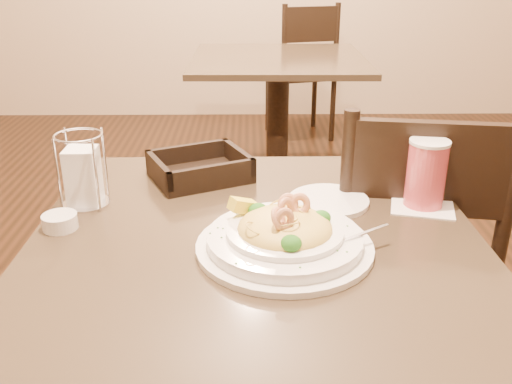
{
  "coord_description": "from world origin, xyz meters",
  "views": [
    {
      "loc": [
        -0.01,
        -1.02,
        1.26
      ],
      "look_at": [
        0.0,
        0.02,
        0.81
      ],
      "focal_mm": 40.0,
      "sensor_mm": 36.0,
      "label": 1
    }
  ],
  "objects_px": {
    "background_table": "(278,100)",
    "dining_chair_far": "(303,68)",
    "pasta_bowl": "(284,235)",
    "side_plate": "(329,201)",
    "dining_chair_near": "(409,258)",
    "butter_ramekin": "(60,222)",
    "napkin_caddy": "(83,175)",
    "drink_glass": "(426,174)",
    "main_table": "(256,326)",
    "bread_basket": "(200,170)"
  },
  "relations": [
    {
      "from": "side_plate",
      "to": "drink_glass",
      "type": "bearing_deg",
      "value": -4.29
    },
    {
      "from": "dining_chair_near",
      "to": "side_plate",
      "type": "distance_m",
      "value": 0.37
    },
    {
      "from": "napkin_caddy",
      "to": "bread_basket",
      "type": "bearing_deg",
      "value": 32.39
    },
    {
      "from": "main_table",
      "to": "background_table",
      "type": "relative_size",
      "value": 0.99
    },
    {
      "from": "background_table",
      "to": "pasta_bowl",
      "type": "bearing_deg",
      "value": -92.57
    },
    {
      "from": "dining_chair_near",
      "to": "butter_ramekin",
      "type": "height_order",
      "value": "dining_chair_near"
    },
    {
      "from": "bread_basket",
      "to": "napkin_caddy",
      "type": "height_order",
      "value": "napkin_caddy"
    },
    {
      "from": "background_table",
      "to": "dining_chair_far",
      "type": "relative_size",
      "value": 0.98
    },
    {
      "from": "pasta_bowl",
      "to": "side_plate",
      "type": "relative_size",
      "value": 2.04
    },
    {
      "from": "background_table",
      "to": "dining_chair_far",
      "type": "xyz_separation_m",
      "value": [
        0.22,
        0.9,
        -0.0
      ]
    },
    {
      "from": "main_table",
      "to": "dining_chair_far",
      "type": "bearing_deg",
      "value": 82.86
    },
    {
      "from": "dining_chair_far",
      "to": "pasta_bowl",
      "type": "relative_size",
      "value": 2.52
    },
    {
      "from": "napkin_caddy",
      "to": "main_table",
      "type": "bearing_deg",
      "value": -20.55
    },
    {
      "from": "main_table",
      "to": "butter_ramekin",
      "type": "height_order",
      "value": "butter_ramekin"
    },
    {
      "from": "background_table",
      "to": "side_plate",
      "type": "bearing_deg",
      "value": -89.38
    },
    {
      "from": "pasta_bowl",
      "to": "drink_glass",
      "type": "xyz_separation_m",
      "value": [
        0.32,
        0.2,
        0.04
      ]
    },
    {
      "from": "dining_chair_near",
      "to": "drink_glass",
      "type": "xyz_separation_m",
      "value": [
        -0.04,
        -0.17,
        0.31
      ]
    },
    {
      "from": "main_table",
      "to": "drink_glass",
      "type": "bearing_deg",
      "value": 18.43
    },
    {
      "from": "pasta_bowl",
      "to": "butter_ramekin",
      "type": "bearing_deg",
      "value": 168.09
    },
    {
      "from": "dining_chair_near",
      "to": "main_table",
      "type": "bearing_deg",
      "value": 44.04
    },
    {
      "from": "dining_chair_far",
      "to": "drink_glass",
      "type": "bearing_deg",
      "value": 75.79
    },
    {
      "from": "bread_basket",
      "to": "side_plate",
      "type": "xyz_separation_m",
      "value": [
        0.3,
        -0.16,
        -0.02
      ]
    },
    {
      "from": "drink_glass",
      "to": "bread_basket",
      "type": "relative_size",
      "value": 0.58
    },
    {
      "from": "pasta_bowl",
      "to": "side_plate",
      "type": "xyz_separation_m",
      "value": [
        0.11,
        0.21,
        -0.02
      ]
    },
    {
      "from": "dining_chair_near",
      "to": "drink_glass",
      "type": "relative_size",
      "value": 5.69
    },
    {
      "from": "dining_chair_near",
      "to": "dining_chair_far",
      "type": "bearing_deg",
      "value": -80.15
    },
    {
      "from": "dining_chair_far",
      "to": "drink_glass",
      "type": "height_order",
      "value": "dining_chair_far"
    },
    {
      "from": "background_table",
      "to": "dining_chair_near",
      "type": "distance_m",
      "value": 1.72
    },
    {
      "from": "pasta_bowl",
      "to": "background_table",
      "type": "bearing_deg",
      "value": 87.43
    },
    {
      "from": "dining_chair_near",
      "to": "drink_glass",
      "type": "bearing_deg",
      "value": 85.5
    },
    {
      "from": "pasta_bowl",
      "to": "napkin_caddy",
      "type": "distance_m",
      "value": 0.48
    },
    {
      "from": "dining_chair_far",
      "to": "napkin_caddy",
      "type": "xyz_separation_m",
      "value": [
        -0.74,
        -2.74,
        0.3
      ]
    },
    {
      "from": "bread_basket",
      "to": "side_plate",
      "type": "relative_size",
      "value": 1.55
    },
    {
      "from": "background_table",
      "to": "bread_basket",
      "type": "distance_m",
      "value": 1.73
    },
    {
      "from": "main_table",
      "to": "pasta_bowl",
      "type": "xyz_separation_m",
      "value": [
        0.05,
        -0.07,
        0.26
      ]
    },
    {
      "from": "napkin_caddy",
      "to": "drink_glass",
      "type": "bearing_deg",
      "value": -1.34
    },
    {
      "from": "dining_chair_near",
      "to": "napkin_caddy",
      "type": "distance_m",
      "value": 0.86
    },
    {
      "from": "drink_glass",
      "to": "bread_basket",
      "type": "height_order",
      "value": "drink_glass"
    },
    {
      "from": "pasta_bowl",
      "to": "bread_basket",
      "type": "bearing_deg",
      "value": 117.0
    },
    {
      "from": "pasta_bowl",
      "to": "drink_glass",
      "type": "relative_size",
      "value": 2.26
    },
    {
      "from": "dining_chair_far",
      "to": "side_plate",
      "type": "xyz_separation_m",
      "value": [
        -0.2,
        -2.75,
        0.24
      ]
    },
    {
      "from": "background_table",
      "to": "pasta_bowl",
      "type": "height_order",
      "value": "pasta_bowl"
    },
    {
      "from": "napkin_caddy",
      "to": "butter_ramekin",
      "type": "height_order",
      "value": "napkin_caddy"
    },
    {
      "from": "background_table",
      "to": "napkin_caddy",
      "type": "height_order",
      "value": "napkin_caddy"
    },
    {
      "from": "drink_glass",
      "to": "napkin_caddy",
      "type": "distance_m",
      "value": 0.75
    },
    {
      "from": "main_table",
      "to": "napkin_caddy",
      "type": "xyz_separation_m",
      "value": [
        -0.38,
        0.14,
        0.3
      ]
    },
    {
      "from": "dining_chair_near",
      "to": "butter_ramekin",
      "type": "distance_m",
      "value": 0.89
    },
    {
      "from": "side_plate",
      "to": "dining_chair_far",
      "type": "bearing_deg",
      "value": 85.91
    },
    {
      "from": "dining_chair_near",
      "to": "bread_basket",
      "type": "height_order",
      "value": "dining_chair_near"
    },
    {
      "from": "dining_chair_far",
      "to": "butter_ramekin",
      "type": "height_order",
      "value": "dining_chair_far"
    }
  ]
}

